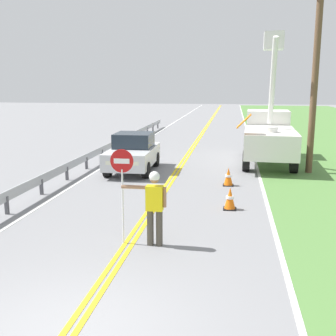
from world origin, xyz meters
TOP-DOWN VIEW (x-y plane):
  - ground_plane at (0.00, 0.00)m, footprint 160.00×160.00m
  - centerline_yellow_left at (-0.09, 20.00)m, footprint 0.11×110.00m
  - centerline_yellow_right at (0.09, 20.00)m, footprint 0.11×110.00m
  - edge_line_right at (3.60, 20.00)m, footprint 0.12×110.00m
  - edge_line_left at (-3.60, 20.00)m, footprint 0.12×110.00m
  - flagger_worker at (0.63, 3.81)m, footprint 1.09×0.25m
  - stop_sign_paddle at (-0.14, 3.81)m, footprint 0.56×0.04m
  - utility_bucket_truck at (4.19, 15.53)m, footprint 2.91×6.89m
  - oncoming_sedan_nearest at (-1.95, 12.26)m, footprint 2.01×4.15m
  - utility_pole_near at (5.79, 13.16)m, footprint 1.80×0.28m
  - traffic_cone_lead at (2.40, 7.06)m, footprint 0.40×0.40m
  - traffic_cone_mid at (2.31, 10.17)m, footprint 0.40×0.40m
  - guardrail_left_shoulder at (-4.20, 15.81)m, footprint 0.10×32.00m

SIDE VIEW (x-z plane):
  - ground_plane at x=0.00m, z-range 0.00..0.00m
  - centerline_yellow_left at x=-0.09m, z-range 0.00..0.01m
  - centerline_yellow_right at x=0.09m, z-range 0.00..0.01m
  - edge_line_right at x=3.60m, z-range 0.00..0.01m
  - edge_line_left at x=-3.60m, z-range 0.00..0.01m
  - traffic_cone_lead at x=2.40m, z-range -0.01..0.69m
  - traffic_cone_mid at x=2.31m, z-range -0.01..0.69m
  - guardrail_left_shoulder at x=-4.20m, z-range 0.16..0.87m
  - oncoming_sedan_nearest at x=-1.95m, z-range -0.02..1.68m
  - flagger_worker at x=0.63m, z-range 0.13..1.96m
  - utility_bucket_truck at x=4.19m, z-range -1.67..4.54m
  - stop_sign_paddle at x=-0.14m, z-range 0.54..2.87m
  - utility_pole_near at x=5.79m, z-range 0.18..8.99m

